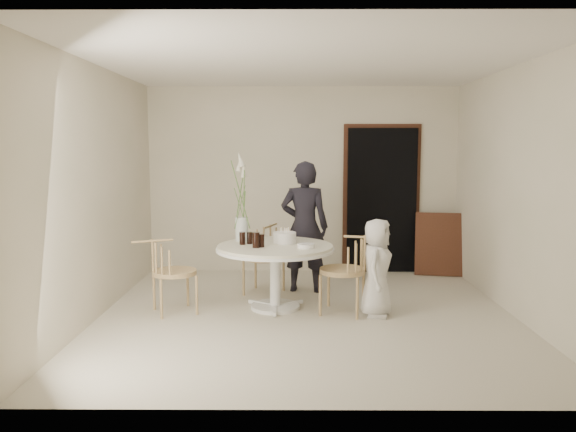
{
  "coord_description": "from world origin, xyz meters",
  "views": [
    {
      "loc": [
        -0.17,
        -5.97,
        1.82
      ],
      "look_at": [
        -0.21,
        0.3,
        1.05
      ],
      "focal_mm": 35.0,
      "sensor_mm": 36.0,
      "label": 1
    }
  ],
  "objects_px": {
    "table": "(275,255)",
    "birthday_cake": "(285,238)",
    "chair_right": "(354,263)",
    "girl": "(305,227)",
    "boy": "(377,268)",
    "flower_vase": "(242,210)",
    "chair_left": "(164,265)",
    "chair_far": "(267,249)"
  },
  "relations": [
    {
      "from": "table",
      "to": "boy",
      "type": "bearing_deg",
      "value": -13.83
    },
    {
      "from": "table",
      "to": "birthday_cake",
      "type": "height_order",
      "value": "birthday_cake"
    },
    {
      "from": "chair_far",
      "to": "boy",
      "type": "height_order",
      "value": "boy"
    },
    {
      "from": "table",
      "to": "chair_right",
      "type": "xyz_separation_m",
      "value": [
        0.86,
        -0.2,
        -0.05
      ]
    },
    {
      "from": "boy",
      "to": "birthday_cake",
      "type": "distance_m",
      "value": 1.11
    },
    {
      "from": "girl",
      "to": "birthday_cake",
      "type": "bearing_deg",
      "value": 77.46
    },
    {
      "from": "chair_far",
      "to": "boy",
      "type": "xyz_separation_m",
      "value": [
        1.23,
        -1.05,
        -0.01
      ]
    },
    {
      "from": "chair_right",
      "to": "chair_left",
      "type": "relative_size",
      "value": 1.05
    },
    {
      "from": "boy",
      "to": "flower_vase",
      "type": "relative_size",
      "value": 1.01
    },
    {
      "from": "chair_far",
      "to": "birthday_cake",
      "type": "relative_size",
      "value": 3.22
    },
    {
      "from": "chair_left",
      "to": "girl",
      "type": "height_order",
      "value": "girl"
    },
    {
      "from": "birthday_cake",
      "to": "chair_far",
      "type": "bearing_deg",
      "value": 109.76
    },
    {
      "from": "chair_right",
      "to": "flower_vase",
      "type": "distance_m",
      "value": 1.46
    },
    {
      "from": "chair_far",
      "to": "girl",
      "type": "distance_m",
      "value": 0.55
    },
    {
      "from": "chair_left",
      "to": "girl",
      "type": "relative_size",
      "value": 0.51
    },
    {
      "from": "chair_right",
      "to": "chair_left",
      "type": "bearing_deg",
      "value": -73.06
    },
    {
      "from": "chair_right",
      "to": "girl",
      "type": "xyz_separation_m",
      "value": [
        -0.52,
        0.98,
        0.26
      ]
    },
    {
      "from": "chair_right",
      "to": "girl",
      "type": "distance_m",
      "value": 1.14
    },
    {
      "from": "chair_right",
      "to": "boy",
      "type": "distance_m",
      "value": 0.25
    },
    {
      "from": "boy",
      "to": "flower_vase",
      "type": "height_order",
      "value": "flower_vase"
    },
    {
      "from": "chair_right",
      "to": "chair_left",
      "type": "xyz_separation_m",
      "value": [
        -2.08,
        -0.01,
        -0.03
      ]
    },
    {
      "from": "table",
      "to": "birthday_cake",
      "type": "bearing_deg",
      "value": 53.22
    },
    {
      "from": "table",
      "to": "birthday_cake",
      "type": "distance_m",
      "value": 0.25
    },
    {
      "from": "chair_left",
      "to": "chair_right",
      "type": "bearing_deg",
      "value": -114.47
    },
    {
      "from": "birthday_cake",
      "to": "flower_vase",
      "type": "bearing_deg",
      "value": 163.55
    },
    {
      "from": "table",
      "to": "boy",
      "type": "relative_size",
      "value": 1.25
    },
    {
      "from": "girl",
      "to": "boy",
      "type": "relative_size",
      "value": 1.56
    },
    {
      "from": "flower_vase",
      "to": "boy",
      "type": "bearing_deg",
      "value": -20.46
    },
    {
      "from": "chair_far",
      "to": "flower_vase",
      "type": "relative_size",
      "value": 0.8
    },
    {
      "from": "chair_far",
      "to": "table",
      "type": "bearing_deg",
      "value": -62.11
    },
    {
      "from": "girl",
      "to": "chair_left",
      "type": "bearing_deg",
      "value": 40.73
    },
    {
      "from": "girl",
      "to": "table",
      "type": "bearing_deg",
      "value": 74.21
    },
    {
      "from": "girl",
      "to": "flower_vase",
      "type": "height_order",
      "value": "flower_vase"
    },
    {
      "from": "table",
      "to": "chair_right",
      "type": "height_order",
      "value": "chair_right"
    },
    {
      "from": "chair_left",
      "to": "chair_far",
      "type": "bearing_deg",
      "value": -72.5
    },
    {
      "from": "girl",
      "to": "chair_right",
      "type": "bearing_deg",
      "value": 125.9
    },
    {
      "from": "birthday_cake",
      "to": "girl",
      "type": "bearing_deg",
      "value": 69.28
    },
    {
      "from": "birthday_cake",
      "to": "flower_vase",
      "type": "relative_size",
      "value": 0.25
    },
    {
      "from": "chair_far",
      "to": "chair_right",
      "type": "relative_size",
      "value": 0.96
    },
    {
      "from": "chair_left",
      "to": "girl",
      "type": "distance_m",
      "value": 1.88
    },
    {
      "from": "girl",
      "to": "birthday_cake",
      "type": "distance_m",
      "value": 0.69
    },
    {
      "from": "table",
      "to": "chair_far",
      "type": "xyz_separation_m",
      "value": [
        -0.12,
        0.78,
        -0.07
      ]
    }
  ]
}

